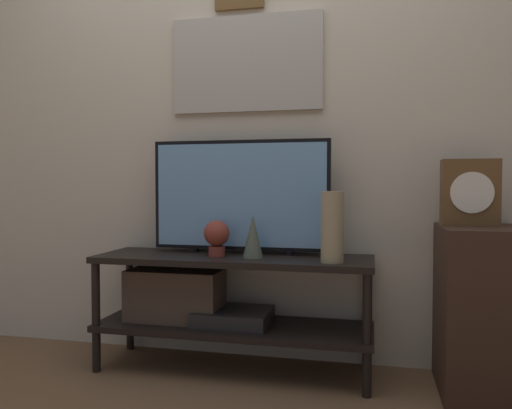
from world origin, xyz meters
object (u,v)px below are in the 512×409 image
(decorative_bust, at_px, (217,236))
(vase_tall_ceramic, at_px, (332,227))
(television, at_px, (240,195))
(vase_slim_bronze, at_px, (253,236))
(mantel_clock, at_px, (470,192))

(decorative_bust, bearing_deg, vase_tall_ceramic, -7.08)
(television, relative_size, decorative_bust, 5.16)
(vase_tall_ceramic, height_order, decorative_bust, vase_tall_ceramic)
(vase_slim_bronze, bearing_deg, decorative_bust, 178.28)
(mantel_clock, bearing_deg, television, 177.22)
(vase_tall_ceramic, distance_m, decorative_bust, 0.56)
(television, bearing_deg, mantel_clock, -2.78)
(television, xyz_separation_m, decorative_bust, (-0.09, -0.11, -0.19))
(vase_tall_ceramic, bearing_deg, mantel_clock, 12.58)
(vase_tall_ceramic, height_order, mantel_clock, mantel_clock)
(vase_slim_bronze, height_order, mantel_clock, mantel_clock)
(television, relative_size, vase_slim_bronze, 4.41)
(television, height_order, mantel_clock, television)
(television, relative_size, mantel_clock, 3.08)
(television, bearing_deg, vase_slim_bronze, -51.86)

